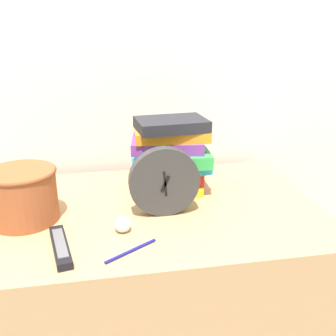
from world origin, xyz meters
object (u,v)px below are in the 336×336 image
at_px(desk_clock, 164,182).
at_px(basket, 22,194).
at_px(crumpled_paper_ball, 123,224).
at_px(book_stack, 172,154).
at_px(pen, 131,251).
at_px(tv_remote, 60,246).

height_order(desk_clock, basket, desk_clock).
xyz_separation_m(basket, crumpled_paper_ball, (0.27, -0.12, -0.06)).
bearing_deg(book_stack, crumpled_paper_ball, -125.86).
relative_size(desk_clock, pen, 1.53).
relative_size(basket, crumpled_paper_ball, 4.34).
bearing_deg(pen, book_stack, 64.60).
bearing_deg(tv_remote, pen, -13.54).
xyz_separation_m(desk_clock, crumpled_paper_ball, (-0.13, -0.08, -0.08)).
height_order(tv_remote, pen, tv_remote).
xyz_separation_m(book_stack, pen, (-0.17, -0.36, -0.13)).
xyz_separation_m(book_stack, crumpled_paper_ball, (-0.18, -0.26, -0.11)).
distance_m(desk_clock, tv_remote, 0.34).
distance_m(book_stack, basket, 0.48).
relative_size(book_stack, crumpled_paper_ball, 5.81).
xyz_separation_m(crumpled_paper_ball, pen, (0.01, -0.11, -0.02)).
bearing_deg(pen, basket, 141.22).
distance_m(desk_clock, crumpled_paper_ball, 0.17).
relative_size(basket, pen, 1.47).
distance_m(book_stack, pen, 0.42).
distance_m(basket, pen, 0.37).
relative_size(tv_remote, pen, 1.45).
height_order(desk_clock, tv_remote, desk_clock).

